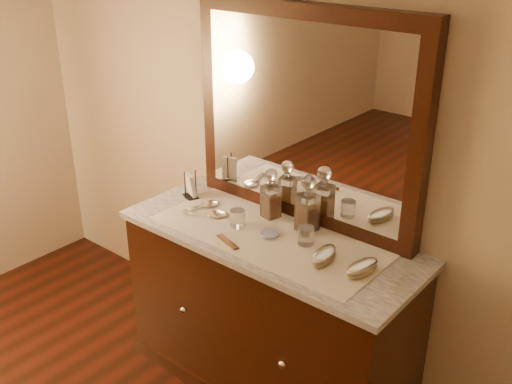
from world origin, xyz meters
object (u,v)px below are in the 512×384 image
(comb, at_px, (228,242))
(decanter_left, at_px, (271,198))
(hand_mirror_outer, at_px, (207,204))
(mirror_frame, at_px, (305,117))
(decanter_right, at_px, (308,209))
(dresser_cabinet, at_px, (269,314))
(napkin_rack, at_px, (191,187))
(hand_mirror_inner, at_px, (213,214))
(brush_far, at_px, (362,268))
(brush_near, at_px, (324,256))
(pin_dish, at_px, (269,234))

(comb, height_order, decanter_left, decanter_left)
(decanter_left, height_order, hand_mirror_outer, decanter_left)
(mirror_frame, relative_size, decanter_right, 4.35)
(dresser_cabinet, distance_m, napkin_rack, 0.76)
(comb, bearing_deg, dresser_cabinet, 80.25)
(dresser_cabinet, height_order, hand_mirror_inner, hand_mirror_inner)
(napkin_rack, distance_m, decanter_left, 0.47)
(mirror_frame, distance_m, hand_mirror_inner, 0.65)
(decanter_left, xyz_separation_m, brush_far, (0.60, -0.16, -0.07))
(hand_mirror_inner, bearing_deg, comb, -33.18)
(dresser_cabinet, relative_size, brush_near, 7.55)
(mirror_frame, distance_m, comb, 0.66)
(dresser_cabinet, xyz_separation_m, hand_mirror_inner, (-0.33, -0.03, 0.45))
(napkin_rack, relative_size, hand_mirror_inner, 0.73)
(mirror_frame, height_order, brush_near, mirror_frame)
(decanter_right, distance_m, brush_near, 0.29)
(decanter_left, bearing_deg, brush_near, -23.09)
(pin_dish, height_order, comb, pin_dish)
(mirror_frame, xyz_separation_m, brush_near, (0.32, -0.29, -0.47))
(mirror_frame, height_order, napkin_rack, mirror_frame)
(napkin_rack, bearing_deg, hand_mirror_outer, -11.76)
(brush_near, xyz_separation_m, hand_mirror_inner, (-0.65, 0.01, -0.02))
(decanter_left, bearing_deg, decanter_right, -0.05)
(mirror_frame, relative_size, napkin_rack, 8.12)
(pin_dish, bearing_deg, comb, -121.73)
(dresser_cabinet, height_order, mirror_frame, mirror_frame)
(brush_near, bearing_deg, hand_mirror_inner, 179.17)
(pin_dish, distance_m, brush_near, 0.31)
(decanter_left, relative_size, hand_mirror_inner, 1.23)
(hand_mirror_inner, bearing_deg, hand_mirror_outer, 149.95)
(decanter_right, relative_size, brush_near, 1.49)
(dresser_cabinet, distance_m, comb, 0.49)
(dresser_cabinet, bearing_deg, decanter_right, 52.95)
(pin_dish, height_order, brush_near, brush_near)
(napkin_rack, xyz_separation_m, decanter_left, (0.46, 0.09, 0.04))
(comb, relative_size, hand_mirror_outer, 0.72)
(pin_dish, distance_m, hand_mirror_outer, 0.44)
(dresser_cabinet, relative_size, hand_mirror_outer, 6.55)
(dresser_cabinet, xyz_separation_m, brush_far, (0.49, -0.02, 0.47))
(hand_mirror_outer, bearing_deg, dresser_cabinet, -3.32)
(mirror_frame, relative_size, brush_far, 6.48)
(brush_near, relative_size, hand_mirror_outer, 0.87)
(pin_dish, distance_m, comb, 0.20)
(decanter_right, xyz_separation_m, brush_near, (0.21, -0.18, -0.08))
(napkin_rack, bearing_deg, dresser_cabinet, -5.46)
(comb, height_order, decanter_right, decanter_right)
(brush_far, bearing_deg, napkin_rack, 175.90)
(comb, relative_size, hand_mirror_inner, 0.76)
(pin_dish, height_order, decanter_left, decanter_left)
(brush_near, xyz_separation_m, hand_mirror_outer, (-0.75, 0.07, -0.02))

